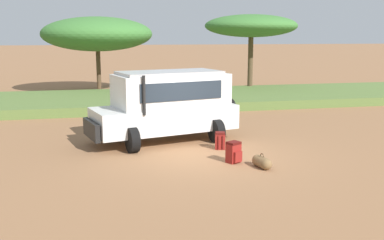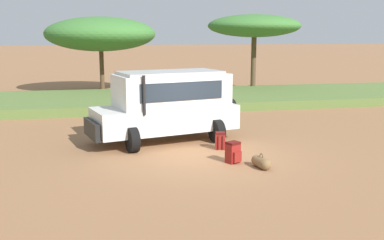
{
  "view_description": "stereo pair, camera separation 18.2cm",
  "coord_description": "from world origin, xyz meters",
  "views": [
    {
      "loc": [
        -3.31,
        -12.88,
        3.66
      ],
      "look_at": [
        -0.26,
        0.77,
        1.0
      ],
      "focal_mm": 42.0,
      "sensor_mm": 36.0,
      "label": 1
    },
    {
      "loc": [
        -3.14,
        -12.92,
        3.66
      ],
      "look_at": [
        -0.26,
        0.77,
        1.0
      ],
      "focal_mm": 42.0,
      "sensor_mm": 36.0,
      "label": 2
    }
  ],
  "objects": [
    {
      "name": "safari_vehicle",
      "position": [
        -0.8,
        2.29,
        1.29
      ],
      "size": [
        5.48,
        3.45,
        2.44
      ],
      "color": "silver",
      "rests_on": "ground_plane"
    },
    {
      "name": "duffel_bag_low_black_case",
      "position": [
        1.23,
        -1.5,
        0.16
      ],
      "size": [
        0.4,
        0.78,
        0.42
      ],
      "color": "brown",
      "rests_on": "ground_plane"
    },
    {
      "name": "grass_bank",
      "position": [
        0.0,
        11.11,
        0.22
      ],
      "size": [
        120.0,
        7.0,
        0.44
      ],
      "color": "#5B7538",
      "rests_on": "ground_plane"
    },
    {
      "name": "ground_plane",
      "position": [
        0.0,
        0.0,
        0.0
      ],
      "size": [
        320.0,
        320.0,
        0.0
      ],
      "primitive_type": "plane",
      "color": "#936642"
    },
    {
      "name": "backpack_cluster_center",
      "position": [
        0.67,
        0.77,
        0.27
      ],
      "size": [
        0.36,
        0.41,
        0.57
      ],
      "color": "maroon",
      "rests_on": "ground_plane"
    },
    {
      "name": "acacia_tree_centre_back",
      "position": [
        -2.87,
        16.8,
        3.71
      ],
      "size": [
        6.99,
        6.29,
        4.81
      ],
      "color": "brown",
      "rests_on": "ground_plane"
    },
    {
      "name": "acacia_tree_right_mid",
      "position": [
        6.59,
        14.36,
        4.2
      ],
      "size": [
        5.9,
        5.03,
        4.93
      ],
      "color": "brown",
      "rests_on": "ground_plane"
    },
    {
      "name": "backpack_beside_front_wheel",
      "position": [
        0.62,
        -0.84,
        0.3
      ],
      "size": [
        0.47,
        0.48,
        0.62
      ],
      "color": "maroon",
      "rests_on": "ground_plane"
    }
  ]
}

